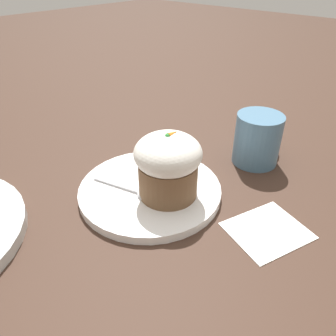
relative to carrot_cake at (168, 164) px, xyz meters
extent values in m
plane|color=#3D281E|center=(-0.01, 0.03, -0.07)|extent=(4.00, 4.00, 0.00)
cylinder|color=white|center=(-0.01, 0.03, -0.06)|extent=(0.23, 0.23, 0.01)
cylinder|color=brown|center=(0.00, 0.00, -0.03)|extent=(0.09, 0.09, 0.06)
ellipsoid|color=white|center=(0.00, 0.00, 0.02)|extent=(0.10, 0.10, 0.06)
cone|color=orange|center=(0.01, 0.00, 0.05)|extent=(0.02, 0.01, 0.01)
sphere|color=green|center=(0.00, 0.00, 0.05)|extent=(0.01, 0.01, 0.01)
cube|color=#B7B7BC|center=(-0.04, 0.07, -0.05)|extent=(0.03, 0.09, 0.00)
ellipsoid|color=#B7B7BC|center=(-0.02, 0.01, -0.05)|extent=(0.05, 0.05, 0.01)
cylinder|color=teal|center=(0.20, -0.04, -0.02)|extent=(0.08, 0.08, 0.09)
torus|color=teal|center=(0.24, -0.04, -0.02)|extent=(0.06, 0.01, 0.06)
cube|color=white|center=(0.04, -0.15, -0.07)|extent=(0.13, 0.12, 0.00)
camera|label=1|loc=(-0.30, -0.27, 0.26)|focal=35.00mm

